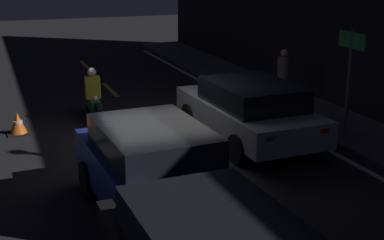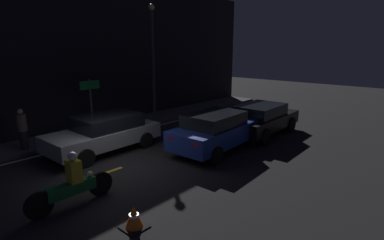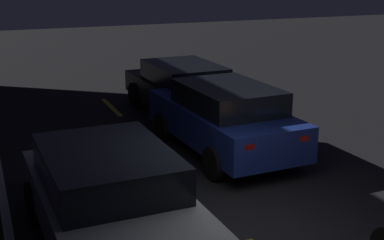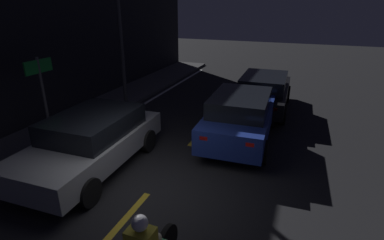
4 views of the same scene
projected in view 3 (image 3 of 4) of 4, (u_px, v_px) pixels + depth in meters
The scene contains 6 objects.
ground_plane at pixel (248, 240), 7.63m from camera, with size 56.00×56.00×0.00m, color black.
lane_dash_d at pixel (166, 160), 10.74m from camera, with size 2.00×0.14×0.01m.
lane_dash_e at pixel (112, 107), 14.74m from camera, with size 2.00×0.14×0.01m.
hatchback_silver at pixel (111, 197), 7.26m from camera, with size 4.19×2.06×1.37m.
sedan_blue at pixel (224, 117), 10.93m from camera, with size 4.13×1.99×1.48m.
van_black at pixel (182, 87), 13.68m from camera, with size 4.19×1.96×1.39m.
Camera 3 is at (-6.04, 3.33, 3.77)m, focal length 50.00 mm.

